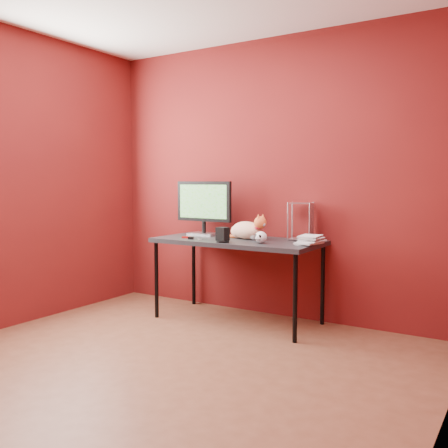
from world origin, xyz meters
The scene contains 11 objects.
room centered at (0.00, 0.00, 1.45)m, with size 3.52×3.52×2.61m.
desk centered at (-0.15, 1.37, 0.70)m, with size 1.50×0.70×0.75m.
monitor centered at (-0.60, 1.50, 1.04)m, with size 0.60×0.19×0.52m.
cat centered at (-0.08, 1.42, 0.83)m, with size 0.51×0.27×0.24m.
skull_mug centered at (0.17, 1.21, 0.80)m, with size 0.10×0.11×0.10m.
speaker centered at (-0.14, 1.10, 0.81)m, with size 0.11×0.11×0.13m.
book_stack centered at (0.48, 1.37, 1.19)m, with size 0.21×0.25×0.88m.
wire_rack centered at (0.35, 1.63, 0.92)m, with size 0.22×0.19×0.34m.
pocket_knife centered at (-0.59, 1.20, 0.76)m, with size 0.08×0.02×0.02m, color #A70E0C.
black_gadget centered at (-0.51, 1.14, 0.76)m, with size 0.05×0.03×0.02m, color black.
washer centered at (-0.43, 1.17, 0.75)m, with size 0.04×0.04×0.00m, color #B9B8BD.
Camera 1 is at (2.11, -2.49, 1.27)m, focal length 40.00 mm.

